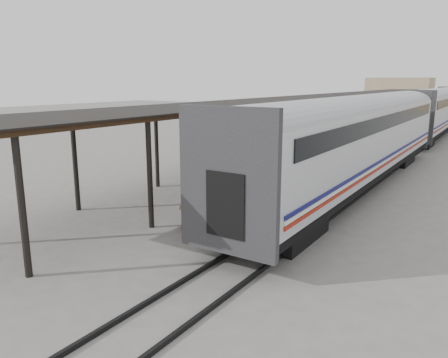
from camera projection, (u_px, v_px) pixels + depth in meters
ground at (212, 219)px, 17.11m from camera, size 160.00×160.00×0.00m
train at (435, 109)px, 42.49m from camera, size 3.45×76.01×4.01m
canopy at (337, 97)px, 37.69m from camera, size 4.90×64.30×4.15m
rails at (433, 135)px, 43.23m from camera, size 1.54×150.00×0.12m
building_left at (399, 93)px, 88.89m from camera, size 12.00×8.00×6.00m
baggage_cart at (212, 207)px, 16.49m from camera, size 1.27×2.41×0.86m
suitcase_stack at (214, 194)px, 16.74m from camera, size 1.18×1.09×0.59m
luggage_tug at (300, 153)px, 29.70m from camera, size 1.04×1.46×1.18m
porter at (208, 184)px, 15.59m from camera, size 0.49×0.67×1.69m
pedestrian at (320, 142)px, 31.74m from camera, size 1.18×0.68×1.89m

